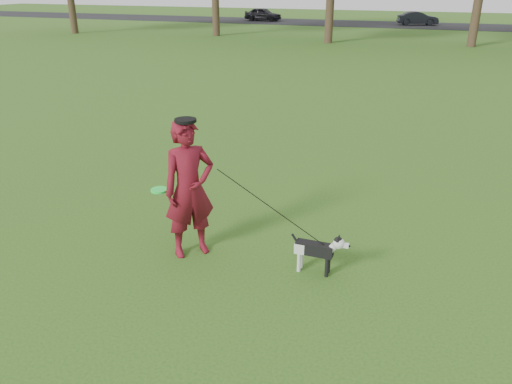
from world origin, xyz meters
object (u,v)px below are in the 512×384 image
at_px(dog, 319,249).
at_px(car_mid, 418,18).
at_px(man, 189,189).
at_px(car_left, 263,14).

bearing_deg(dog, car_mid, 91.76).
xyz_separation_m(man, dog, (1.78, 0.08, -0.60)).
relative_size(man, car_left, 0.57).
xyz_separation_m(man, car_left, (-12.89, 39.64, -0.37)).
xyz_separation_m(dog, car_left, (-14.67, 39.56, 0.23)).
height_order(man, car_mid, man).
relative_size(car_left, car_mid, 1.03).
height_order(man, dog, man).
bearing_deg(man, car_left, 62.26).
bearing_deg(dog, car_left, 110.35).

